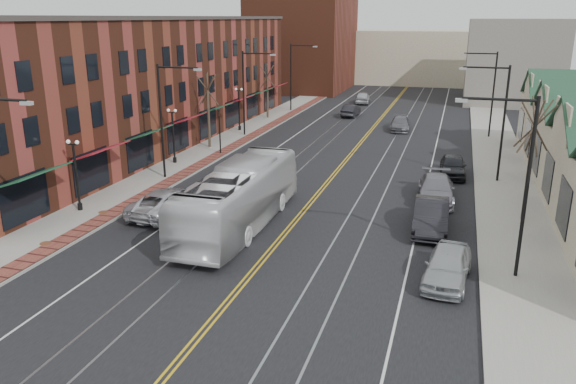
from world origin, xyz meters
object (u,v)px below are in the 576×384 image
Objects in this scene: parked_car_c at (436,189)px; parked_car_a at (447,266)px; parked_suv at (168,202)px; parked_car_b at (431,216)px; transit_bus at (239,197)px; parked_car_d at (453,166)px.

parked_car_a is at bearing -88.11° from parked_car_c.
parked_car_a is at bearing 169.84° from parked_suv.
parked_car_b reaches higher than parked_suv.
parked_car_a is at bearing 161.93° from transit_bus.
parked_car_b is at bearing -93.25° from parked_car_c.
transit_bus is 12.96m from parked_car_c.
parked_suv is (-4.83, 0.70, -0.96)m from transit_bus.
parked_suv reaches higher than parked_car_a.
parked_suv is 20.97m from parked_car_d.
parked_car_d is (-0.14, 18.03, 0.00)m from parked_car_a.
transit_bus is at bearing -167.69° from parked_car_b.
transit_bus is 2.43× the size of parked_car_b.
parked_car_a is 0.88× the size of parked_car_b.
transit_bus is at bearing -145.17° from parked_car_c.
parked_car_a is 0.84× the size of parked_car_c.
parked_car_b is (-1.05, 6.18, 0.08)m from parked_car_a.
parked_car_d is (0.91, 11.84, -0.08)m from parked_car_b.
parked_car_c is 6.44m from parked_car_d.
parked_car_c is (-1.05, 11.65, 0.01)m from parked_car_a.
parked_car_a is 1.00× the size of parked_car_d.
parked_car_a is at bearing -81.95° from parked_car_b.
parked_suv is 1.05× the size of parked_car_c.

